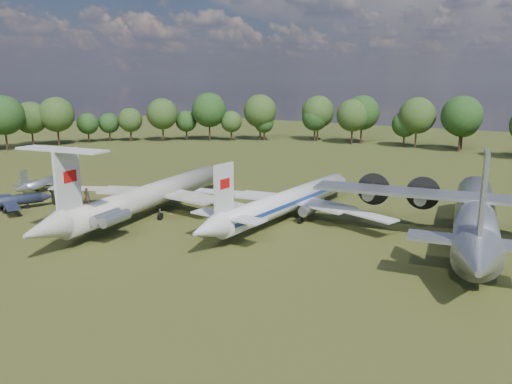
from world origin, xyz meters
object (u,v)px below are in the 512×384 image
Objects in this scene: small_prop_northwest at (45,185)px; person_on_il62 at (87,196)px; il62_airliner at (151,199)px; small_prop_west at (5,204)px; an12_transport at (475,222)px; tu104_jet at (288,205)px.

small_prop_northwest is 7.93× the size of person_on_il62.
small_prop_west is at bearing -161.67° from il62_airliner.
person_on_il62 reaches higher than small_prop_northwest.
il62_airliner is 21.70m from small_prop_west.
il62_airliner is 12.86m from person_on_il62.
small_prop_northwest is (-26.15, 0.68, -1.10)m from il62_airliner.
an12_transport is 21.82× the size of person_on_il62.
small_prop_west is (-59.27, -21.61, -1.68)m from an12_transport.
il62_airliner is at bearing 51.98° from small_prop_west.
tu104_jet is at bearing -9.01° from small_prop_northwest.
tu104_jet is (17.09, 8.81, -0.19)m from il62_airliner.
il62_airliner is 41.80m from an12_transport.
person_on_il62 reaches higher than tu104_jet.
tu104_jet reaches higher than small_prop_west.
an12_transport is 67.26m from small_prop_northwest.
an12_transport reaches higher than small_prop_northwest.
il62_airliner is at bearing -175.67° from an12_transport.
an12_transport is at bearing -10.64° from small_prop_northwest.
person_on_il62 reaches higher than il62_airliner.
small_prop_northwest is (-7.14, 11.08, 0.04)m from small_prop_west.
il62_airliner reaches higher than tu104_jet.
tu104_jet reaches higher than small_prop_northwest.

